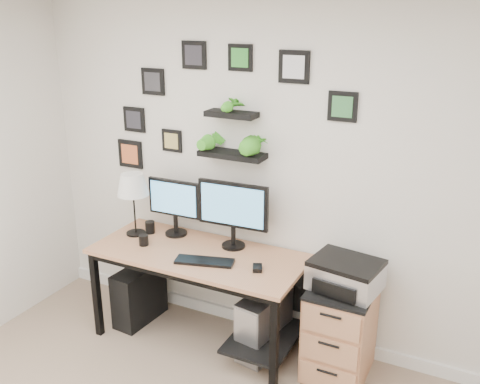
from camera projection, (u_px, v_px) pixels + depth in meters
The scene contains 14 objects.
room at pixel (270, 324), 4.31m from camera, with size 4.00×4.00×4.00m.
desk at pixel (205, 266), 4.02m from camera, with size 1.60×0.70×0.75m.
monitor_left at pixel (175, 203), 4.18m from camera, with size 0.45×0.18×0.46m.
monitor_right at pixel (233, 209), 3.95m from camera, with size 0.55×0.19×0.51m.
keyboard at pixel (204, 261), 3.80m from camera, with size 0.42×0.13×0.02m, color black.
mouse at pixel (257, 268), 3.69m from camera, with size 0.06×0.10×0.03m, color black.
table_lamp at pixel (133, 186), 4.15m from camera, with size 0.25×0.25×0.50m.
mug at pixel (144, 240), 4.07m from camera, with size 0.07×0.07×0.08m, color black.
pen_cup at pixel (150, 227), 4.29m from camera, with size 0.08×0.08×0.10m, color black.
pc_tower_black at pixel (139, 294), 4.40m from camera, with size 0.21×0.47×0.47m, color black.
pc_tower_grey at pixel (264, 324), 3.98m from camera, with size 0.29×0.51×0.48m.
file_cabinet at pixel (340, 331), 3.73m from camera, with size 0.43×0.53×0.67m.
printer at pixel (346, 275), 3.59m from camera, with size 0.50×0.42×0.20m.
wall_decor at pixel (225, 122), 3.88m from camera, with size 1.99×0.18×1.04m.
Camera 1 is at (1.43, -1.46, 2.48)m, focal length 40.00 mm.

